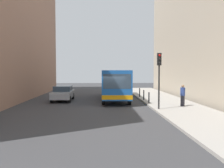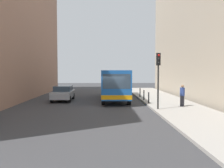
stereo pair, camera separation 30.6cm
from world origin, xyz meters
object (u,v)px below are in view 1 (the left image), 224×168
bus (115,83)px  car_beside_bus (63,93)px  traffic_light (159,70)px  pedestrian_near_signal (183,95)px  bollard_mid (144,95)px  bollard_far (140,93)px  bollard_near (149,98)px

bus → car_beside_bus: (-5.21, -0.95, -0.94)m
traffic_light → pedestrian_near_signal: bearing=31.7°
traffic_light → car_beside_bus: bearing=140.5°
car_beside_bus → traffic_light: (8.02, -6.61, 2.22)m
bollard_mid → bollard_far: 2.58m
pedestrian_near_signal → bollard_mid: bearing=-136.2°
car_beside_bus → bollard_near: size_ratio=4.65×
car_beside_bus → traffic_light: 10.63m
car_beside_bus → bollard_mid: (7.92, -0.78, -0.16)m
car_beside_bus → bollard_far: size_ratio=4.65×
bollard_near → bollard_far: (0.00, 5.16, 0.00)m
car_beside_bus → pedestrian_near_signal: bearing=152.3°
bus → pedestrian_near_signal: 8.01m
bus → bollard_mid: bus is taller
bollard_far → pedestrian_near_signal: pedestrian_near_signal is taller
pedestrian_near_signal → car_beside_bus: bearing=-100.9°
car_beside_bus → pedestrian_near_signal: size_ratio=2.59×
bus → car_beside_bus: bearing=11.7°
car_beside_bus → bollard_mid: size_ratio=4.65×
traffic_light → bollard_far: (-0.10, 8.41, -2.38)m
bollard_far → traffic_light: bearing=-89.3°
car_beside_bus → pedestrian_near_signal: 11.51m
bus → bollard_far: (2.70, 0.85, -1.10)m
bus → bollard_mid: bearing=148.8°
bollard_mid → bollard_far: same height
bollard_near → bus: bearing=122.1°
bus → bollard_near: (2.70, -4.31, -1.10)m
car_beside_bus → bollard_far: 8.12m
bus → bollard_far: size_ratio=11.66×
bollard_near → bollard_mid: same height
bus → car_beside_bus: size_ratio=2.51×
bollard_near → bollard_far: size_ratio=1.00×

